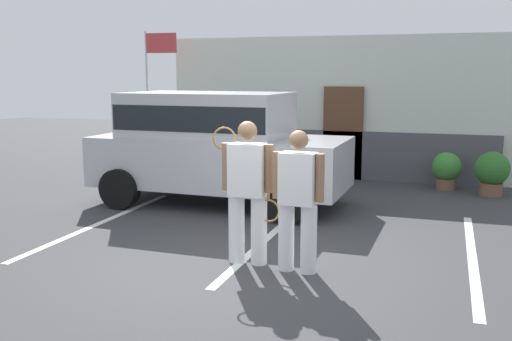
% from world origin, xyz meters
% --- Properties ---
extents(ground_plane, '(40.00, 40.00, 0.00)m').
position_xyz_m(ground_plane, '(0.00, 0.00, 0.00)').
color(ground_plane, '#38383A').
extents(parking_stripe_0, '(0.12, 4.40, 0.01)m').
position_xyz_m(parking_stripe_0, '(-2.94, 1.50, 0.00)').
color(parking_stripe_0, silver).
rests_on(parking_stripe_0, ground_plane).
extents(parking_stripe_1, '(0.12, 4.40, 0.01)m').
position_xyz_m(parking_stripe_1, '(-0.11, 1.50, 0.00)').
color(parking_stripe_1, silver).
rests_on(parking_stripe_1, ground_plane).
extents(parking_stripe_2, '(0.12, 4.40, 0.01)m').
position_xyz_m(parking_stripe_2, '(2.72, 1.50, 0.00)').
color(parking_stripe_2, silver).
rests_on(parking_stripe_2, ground_plane).
extents(house_frontage, '(8.22, 0.40, 3.23)m').
position_xyz_m(house_frontage, '(0.00, 6.89, 1.52)').
color(house_frontage, silver).
rests_on(house_frontage, ground_plane).
extents(parked_suv, '(4.64, 2.25, 2.05)m').
position_xyz_m(parked_suv, '(-1.72, 3.39, 1.15)').
color(parked_suv, '#B7B7BC').
rests_on(parked_suv, ground_plane).
extents(tennis_player_man, '(0.81, 0.29, 1.81)m').
position_xyz_m(tennis_player_man, '(-0.02, 0.34, 0.95)').
color(tennis_player_man, white).
rests_on(tennis_player_man, ground_plane).
extents(tennis_player_woman, '(0.90, 0.29, 1.73)m').
position_xyz_m(tennis_player_woman, '(0.65, 0.22, 0.90)').
color(tennis_player_woman, white).
rests_on(tennis_player_woman, ground_plane).
extents(potted_plant_by_porch, '(0.60, 0.60, 0.79)m').
position_xyz_m(potted_plant_by_porch, '(2.34, 6.11, 0.44)').
color(potted_plant_by_porch, brown).
rests_on(potted_plant_by_porch, ground_plane).
extents(potted_plant_secondary, '(0.67, 0.67, 0.88)m').
position_xyz_m(potted_plant_secondary, '(3.20, 5.74, 0.49)').
color(potted_plant_secondary, brown).
rests_on(potted_plant_secondary, ground_plane).
extents(flag_pole, '(0.80, 0.06, 3.36)m').
position_xyz_m(flag_pole, '(-4.26, 5.87, 2.30)').
color(flag_pole, silver).
rests_on(flag_pole, ground_plane).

